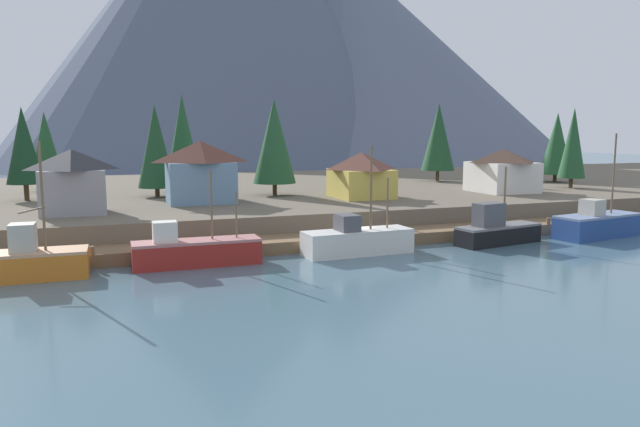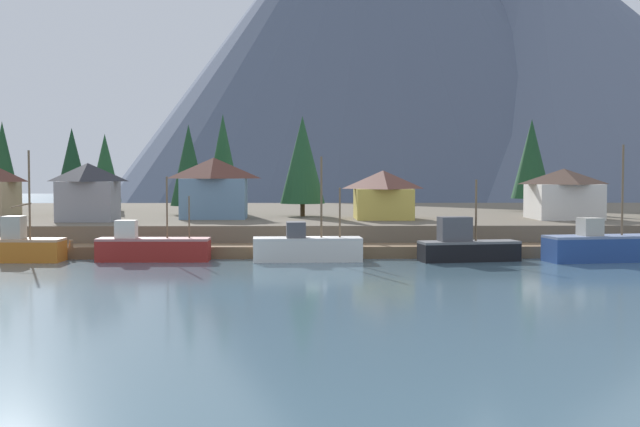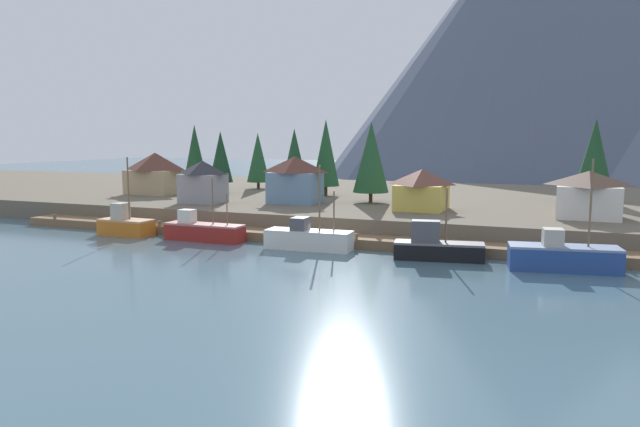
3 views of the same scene
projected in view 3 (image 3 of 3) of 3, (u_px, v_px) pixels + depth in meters
ground_plane at (375, 225)px, 79.56m from camera, size 400.00×400.00×1.00m
dock at (326, 239)px, 62.88m from camera, size 80.00×4.00×1.60m
shoreline_bank at (398, 203)px, 90.37m from camera, size 400.00×56.00×2.50m
mountain_west_peak at (548, 24)px, 175.75m from camera, size 131.55×131.55×89.04m
fishing_boat_orange at (125, 225)px, 68.26m from camera, size 6.35×2.87×8.98m
fishing_boat_red at (203, 231)px, 64.60m from camera, size 9.08×2.47×6.88m
fishing_boat_white at (308, 238)px, 59.59m from camera, size 8.90×3.10×8.49m
fishing_boat_black at (436, 247)px, 54.46m from camera, size 8.37×3.65×6.63m
fishing_boat_blue at (563, 256)px, 50.11m from camera, size 9.29×4.35×9.46m
house_yellow at (422, 189)px, 71.41m from camera, size 5.91×6.80×4.92m
house_tan at (156, 173)px, 91.74m from camera, size 8.01×6.60×6.38m
house_white at (588, 194)px, 64.42m from camera, size 6.72×7.05×5.10m
house_blue at (295, 179)px, 78.46m from camera, size 6.85×4.69×6.22m
house_grey at (203, 181)px, 79.09m from camera, size 5.61×4.58×5.62m
conifer_near_left at (326, 153)px, 88.72m from camera, size 4.05×4.05×11.43m
conifer_near_right at (258, 157)px, 100.96m from camera, size 3.89×3.89×9.50m
conifer_mid_left at (294, 159)px, 86.59m from camera, size 4.07×4.07×10.03m
conifer_mid_right at (371, 157)px, 79.13m from camera, size 4.82×4.82×10.77m
conifer_back_right at (221, 157)px, 92.39m from camera, size 3.70×3.70×9.69m
conifer_far_left at (595, 155)px, 78.56m from camera, size 4.80×4.80×11.17m
conifer_far_right at (195, 152)px, 105.02m from camera, size 4.04×4.04×10.97m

